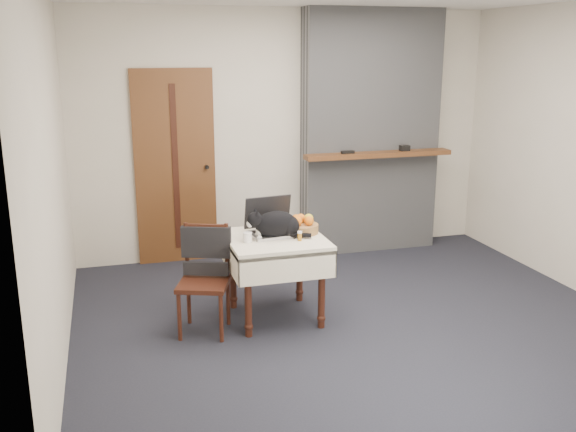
# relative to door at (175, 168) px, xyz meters

# --- Properties ---
(ground) EXTENTS (4.50, 4.50, 0.00)m
(ground) POSITION_rel_door_xyz_m (1.20, -1.97, -1.00)
(ground) COLOR black
(ground) RESTS_ON ground
(room_shell) EXTENTS (4.52, 4.01, 2.61)m
(room_shell) POSITION_rel_door_xyz_m (1.20, -1.51, 0.76)
(room_shell) COLOR beige
(room_shell) RESTS_ON ground
(door) EXTENTS (0.82, 0.10, 2.00)m
(door) POSITION_rel_door_xyz_m (0.00, 0.00, 0.00)
(door) COLOR brown
(door) RESTS_ON ground
(chimney) EXTENTS (1.62, 0.48, 2.60)m
(chimney) POSITION_rel_door_xyz_m (2.10, -0.13, 0.30)
(chimney) COLOR gray
(chimney) RESTS_ON ground
(side_table) EXTENTS (0.78, 0.78, 0.70)m
(side_table) POSITION_rel_door_xyz_m (0.60, -1.72, -0.41)
(side_table) COLOR #381A0F
(side_table) RESTS_ON ground
(laptop) EXTENTS (0.44, 0.39, 0.30)m
(laptop) POSITION_rel_door_xyz_m (0.61, -1.60, -0.23)
(laptop) COLOR #B7B7BC
(laptop) RESTS_ON side_table
(cat) EXTENTS (0.52, 0.23, 0.25)m
(cat) POSITION_rel_door_xyz_m (0.61, -1.73, -0.19)
(cat) COLOR black
(cat) RESTS_ON side_table
(cream_jar) EXTENTS (0.07, 0.07, 0.08)m
(cream_jar) POSITION_rel_door_xyz_m (0.36, -1.79, -0.26)
(cream_jar) COLOR white
(cream_jar) RESTS_ON side_table
(pill_bottle) EXTENTS (0.04, 0.04, 0.08)m
(pill_bottle) POSITION_rel_door_xyz_m (0.77, -1.87, -0.26)
(pill_bottle) COLOR #A86D14
(pill_bottle) RESTS_ON side_table
(fruit_basket) EXTENTS (0.26, 0.26, 0.15)m
(fruit_basket) POSITION_rel_door_xyz_m (0.85, -1.66, -0.24)
(fruit_basket) COLOR #A67042
(fruit_basket) RESTS_ON side_table
(desk_clutter) EXTENTS (0.10, 0.11, 0.01)m
(desk_clutter) POSITION_rel_door_xyz_m (0.81, -1.67, -0.30)
(desk_clutter) COLOR black
(desk_clutter) RESTS_ON side_table
(chair) EXTENTS (0.49, 0.49, 0.86)m
(chair) POSITION_rel_door_xyz_m (0.02, -1.77, -0.45)
(chair) COLOR #381A0F
(chair) RESTS_ON ground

